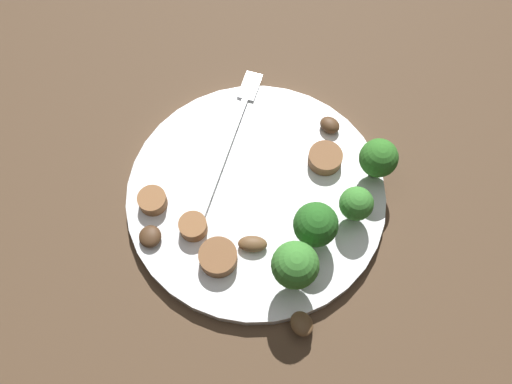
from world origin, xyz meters
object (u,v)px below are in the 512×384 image
Objects in this scene: broccoli_floret_2 at (379,158)px; sausage_slice_1 at (152,201)px; mushroom_1 at (302,324)px; mushroom_4 at (330,125)px; sausage_slice_0 at (218,257)px; mushroom_0 at (253,244)px; broccoli_floret_3 at (295,265)px; plate at (256,195)px; broccoli_floret_1 at (356,204)px; broccoli_floret_0 at (316,225)px; sausage_slice_3 at (325,158)px; fork at (233,131)px; mushroom_3 at (150,236)px; sausage_slice_2 at (193,226)px.

sausage_slice_1 is at bearing 125.18° from broccoli_floret_2.
mushroom_1 is 0.20m from mushroom_4.
mushroom_0 is at bearing -40.71° from sausage_slice_0.
plate is at bearing 47.20° from broccoli_floret_3.
broccoli_floret_1 is at bearing -78.58° from plate.
mushroom_1 is (-0.08, -0.02, -0.03)m from broccoli_floret_0.
sausage_slice_1 is 0.17m from sausage_slice_3.
plate is at bearing -144.41° from fork.
broccoli_floret_3 is 0.14m from mushroom_3.
fork is 8.05× the size of mushroom_1.
mushroom_4 is at bearing 35.73° from broccoli_floret_1.
broccoli_floret_3 reaches higher than sausage_slice_2.
broccoli_floret_2 is at bearing -53.44° from plate.
broccoli_floret_1 is 0.10m from mushroom_4.
broccoli_floret_3 is 2.72× the size of mushroom_1.
mushroom_4 is at bearing -19.50° from plate.
sausage_slice_0 is 1.04× the size of sausage_slice_3.
broccoli_floret_3 is at bearing 35.82° from mushroom_1.
sausage_slice_1 reaches higher than mushroom_4.
sausage_slice_2 is at bearing 178.41° from fork.
broccoli_floret_0 is 1.21× the size of broccoli_floret_1.
fork is 6.62× the size of sausage_slice_1.
mushroom_3 is at bearing 123.53° from broccoli_floret_1.
sausage_slice_2 reaches higher than mushroom_1.
plate is at bearing 126.56° from broccoli_floret_2.
broccoli_floret_0 is at bearing 17.26° from mushroom_1.
broccoli_floret_1 is at bearing -0.02° from mushroom_1.
broccoli_floret_3 is at bearing -104.47° from mushroom_0.
mushroom_0 reaches higher than fork.
mushroom_3 is at bearing 142.50° from plate.
plate is 9.24× the size of sausage_slice_1.
broccoli_floret_2 is at bearing -45.73° from mushroom_3.
fork is 6.69× the size of mushroom_0.
sausage_slice_3 is 1.24× the size of mushroom_0.
mushroom_4 is (0.16, -0.07, -0.00)m from sausage_slice_2.
broccoli_floret_2 is (0.09, -0.03, -0.00)m from broccoli_floret_0.
mushroom_4 is (0.05, -0.09, 0.00)m from fork.
mushroom_1 is at bearing -136.33° from plate.
sausage_slice_2 is (0.02, 0.03, -0.00)m from sausage_slice_0.
broccoli_floret_3 reaches higher than sausage_slice_3.
sausage_slice_0 is 1.30× the size of mushroom_0.
broccoli_floret_1 is 1.23× the size of sausage_slice_0.
plate is 9.32× the size of mushroom_0.
broccoli_floret_3 reaches higher than mushroom_1.
mushroom_3 is (-0.09, 0.07, 0.01)m from plate.
broccoli_floret_1 reaches higher than sausage_slice_1.
mushroom_1 is at bearing -145.50° from fork.
sausage_slice_3 is 1.51× the size of mushroom_3.
mushroom_4 is at bearing -11.37° from sausage_slice_0.
broccoli_floret_0 is 1.49× the size of sausage_slice_0.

